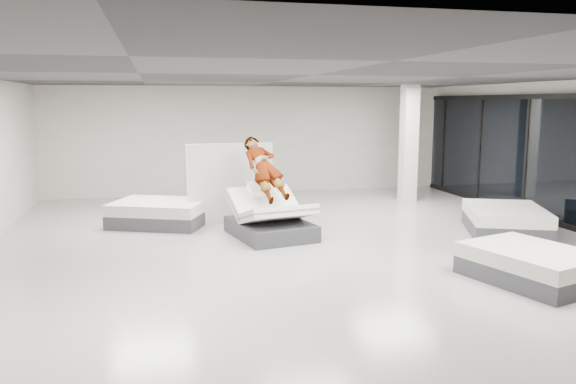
# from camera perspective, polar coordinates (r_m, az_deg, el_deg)

# --- Properties ---
(room) EXTENTS (14.00, 14.04, 3.20)m
(room) POSITION_cam_1_polar(r_m,az_deg,el_deg) (10.20, 2.53, 2.77)
(room) COLOR beige
(room) RESTS_ON ground
(hero_bed) EXTENTS (1.73, 2.09, 1.07)m
(hero_bed) POSITION_cam_1_polar(r_m,az_deg,el_deg) (11.47, -1.80, -2.84)
(hero_bed) COLOR #3B3B41
(hero_bed) RESTS_ON floor
(person) EXTENTS (0.95, 1.59, 1.65)m
(person) POSITION_cam_1_polar(r_m,az_deg,el_deg) (11.61, -2.42, 1.44)
(person) COLOR slate
(person) RESTS_ON hero_bed
(remote) EXTENTS (0.08, 0.15, 0.08)m
(remote) POSITION_cam_1_polar(r_m,az_deg,el_deg) (11.41, -0.71, 0.16)
(remote) COLOR black
(remote) RESTS_ON person
(divider_panel) EXTENTS (1.99, 0.39, 1.81)m
(divider_panel) POSITION_cam_1_polar(r_m,az_deg,el_deg) (12.82, -5.83, 0.90)
(divider_panel) COLOR silver
(divider_panel) RESTS_ON floor
(flat_bed_right_far) EXTENTS (2.14, 2.41, 0.55)m
(flat_bed_right_far) POSITION_cam_1_polar(r_m,az_deg,el_deg) (12.68, 21.20, -2.66)
(flat_bed_right_far) COLOR #3B3B41
(flat_bed_right_far) RESTS_ON floor
(flat_bed_right_near) EXTENTS (1.86, 2.18, 0.51)m
(flat_bed_right_near) POSITION_cam_1_polar(r_m,az_deg,el_deg) (9.45, 23.51, -6.81)
(flat_bed_right_near) COLOR #3B3B41
(flat_bed_right_near) RESTS_ON floor
(flat_bed_left_far) EXTENTS (2.40, 2.14, 0.54)m
(flat_bed_left_far) POSITION_cam_1_polar(r_m,az_deg,el_deg) (12.89, -12.89, -2.10)
(flat_bed_left_far) COLOR #3B3B41
(flat_bed_left_far) RESTS_ON floor
(column) EXTENTS (0.40, 0.40, 3.20)m
(column) POSITION_cam_1_polar(r_m,az_deg,el_deg) (15.81, 12.16, 4.82)
(column) COLOR silver
(column) RESTS_ON floor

